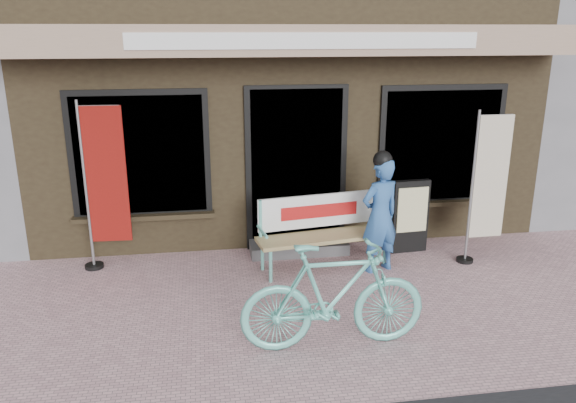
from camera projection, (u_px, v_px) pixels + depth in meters
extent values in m
plane|color=#C3959A|center=(327.00, 315.00, 5.89)|extent=(70.00, 70.00, 0.00)
cube|color=black|center=(269.00, 91.00, 10.09)|extent=(7.00, 6.00, 3.60)
cube|color=tan|center=(301.00, 40.00, 6.64)|extent=(7.00, 0.80, 0.35)
cube|color=white|center=(308.00, 41.00, 6.25)|extent=(4.00, 0.02, 0.18)
cube|color=black|center=(296.00, 169.00, 7.44)|extent=(1.20, 0.06, 2.10)
cube|color=black|center=(296.00, 169.00, 7.43)|extent=(1.35, 0.04, 2.20)
cube|color=black|center=(140.00, 155.00, 7.08)|extent=(1.60, 0.06, 1.50)
cube|color=black|center=(441.00, 146.00, 7.65)|extent=(1.60, 0.06, 1.50)
cube|color=black|center=(140.00, 155.00, 7.07)|extent=(1.75, 0.04, 1.65)
cube|color=black|center=(441.00, 146.00, 7.65)|extent=(1.75, 0.04, 1.65)
cube|color=black|center=(145.00, 217.00, 7.26)|extent=(1.80, 0.18, 0.06)
cube|color=black|center=(438.00, 203.00, 7.83)|extent=(1.80, 0.18, 0.06)
cube|color=#59595B|center=(299.00, 247.00, 7.52)|extent=(1.30, 0.45, 0.15)
cylinder|color=#6AD0C0|center=(271.00, 267.00, 6.60)|extent=(0.05, 0.05, 0.39)
cylinder|color=#6AD0C0|center=(262.00, 255.00, 6.94)|extent=(0.05, 0.05, 0.39)
cylinder|color=#6AD0C0|center=(385.00, 252.00, 7.03)|extent=(0.05, 0.05, 0.39)
cylinder|color=#6AD0C0|center=(372.00, 242.00, 7.37)|extent=(0.05, 0.05, 0.39)
cube|color=tan|center=(324.00, 237.00, 6.92)|extent=(1.72, 0.67, 0.05)
cylinder|color=#6AD0C0|center=(260.00, 221.00, 6.80)|extent=(0.05, 0.05, 0.51)
cylinder|color=#6AD0C0|center=(375.00, 209.00, 7.24)|extent=(0.05, 0.05, 0.51)
cube|color=white|center=(319.00, 211.00, 7.03)|extent=(1.57, 0.28, 0.42)
cube|color=#B21414|center=(319.00, 211.00, 7.01)|extent=(0.99, 0.16, 0.17)
cylinder|color=#6AD0C0|center=(262.00, 232.00, 6.65)|extent=(0.10, 0.41, 0.04)
cylinder|color=#6AD0C0|center=(383.00, 219.00, 7.11)|extent=(0.10, 0.41, 0.04)
imported|color=#2F5FA3|center=(380.00, 216.00, 6.79)|extent=(0.61, 0.50, 1.43)
sphere|color=black|center=(383.00, 160.00, 6.59)|extent=(0.29, 0.29, 0.23)
imported|color=#6AD0C0|center=(334.00, 296.00, 5.16)|extent=(1.74, 0.49, 1.04)
cylinder|color=gray|center=(86.00, 188.00, 6.75)|extent=(0.04, 0.04, 2.10)
cylinder|color=gray|center=(98.00, 106.00, 6.48)|extent=(0.48, 0.05, 0.02)
cube|color=maroon|center=(107.00, 175.00, 6.73)|extent=(0.48, 0.05, 1.67)
cylinder|color=black|center=(94.00, 266.00, 7.05)|extent=(0.24, 0.24, 0.05)
cylinder|color=gray|center=(472.00, 189.00, 6.96)|extent=(0.03, 0.03, 1.96)
cylinder|color=gray|center=(496.00, 115.00, 6.73)|extent=(0.45, 0.03, 0.02)
cube|color=beige|center=(491.00, 177.00, 6.96)|extent=(0.45, 0.04, 1.56)
cylinder|color=black|center=(465.00, 260.00, 7.24)|extent=(0.22, 0.22, 0.04)
cube|color=black|center=(410.00, 216.00, 7.44)|extent=(0.50, 0.13, 0.99)
cube|color=beige|center=(412.00, 210.00, 7.36)|extent=(0.42, 0.05, 0.61)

